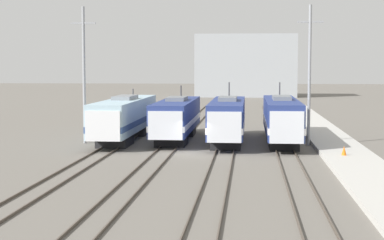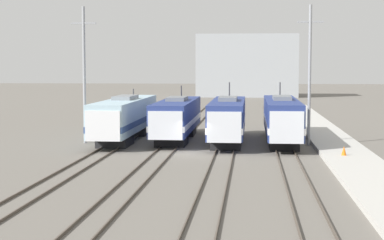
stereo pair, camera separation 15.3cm
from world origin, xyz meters
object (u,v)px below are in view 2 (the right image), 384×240
object	(u,v)px
locomotive_center_left	(177,118)
locomotive_far_right	(282,119)
locomotive_far_left	(125,117)
catenary_tower_right	(310,72)
locomotive_center_right	(228,119)
traffic_cone	(344,151)
catenary_tower_left	(84,72)

from	to	relation	value
locomotive_center_left	locomotive_far_right	world-z (taller)	locomotive_far_right
locomotive_far_left	catenary_tower_right	bearing A→B (deg)	-8.51
locomotive_center_right	catenary_tower_right	xyz separation A→B (m)	(7.12, -1.16, 4.25)
locomotive_far_right	traffic_cone	size ratio (longest dim) A/B	25.73
locomotive_center_right	catenary_tower_left	xyz separation A→B (m)	(-12.82, -1.16, 4.25)
locomotive_far_right	locomotive_center_right	bearing A→B (deg)	-174.94
traffic_cone	catenary_tower_right	bearing A→B (deg)	102.31
locomotive_center_left	traffic_cone	size ratio (longest dim) A/B	24.79
locomotive_far_right	catenary_tower_right	size ratio (longest dim) A/B	1.43
traffic_cone	locomotive_far_right	bearing A→B (deg)	112.26
catenary_tower_left	locomotive_far_right	bearing A→B (deg)	5.16
catenary_tower_left	traffic_cone	distance (m)	24.06
locomotive_far_right	catenary_tower_right	xyz separation A→B (m)	(2.27, -1.59, 4.21)
catenary_tower_left	catenary_tower_right	world-z (taller)	same
locomotive_center_left	locomotive_center_right	distance (m)	5.16
traffic_cone	locomotive_far_left	bearing A→B (deg)	149.54
locomotive_far_right	locomotive_far_left	bearing A→B (deg)	176.37
catenary_tower_left	traffic_cone	bearing A→B (deg)	-21.22
locomotive_far_left	catenary_tower_right	size ratio (longest dim) A/B	1.54
locomotive_far_left	locomotive_center_right	bearing A→B (deg)	-7.94
locomotive_center_left	catenary_tower_right	distance (m)	13.05
locomotive_center_left	locomotive_center_right	xyz separation A→B (m)	(4.85, -1.77, 0.05)
locomotive_center_right	traffic_cone	xyz separation A→B (m)	(8.96, -9.62, -1.46)
locomotive_center_right	traffic_cone	world-z (taller)	locomotive_center_right
catenary_tower_left	traffic_cone	size ratio (longest dim) A/B	17.98
locomotive_far_left	traffic_cone	xyz separation A→B (m)	(18.66, -10.98, -1.46)
traffic_cone	locomotive_center_left	bearing A→B (deg)	140.48
locomotive_center_left	locomotive_far_right	bearing A→B (deg)	-7.86
locomotive_center_right	catenary_tower_right	distance (m)	8.37
locomotive_center_right	locomotive_center_left	bearing A→B (deg)	159.95
locomotive_far_right	traffic_cone	bearing A→B (deg)	-67.74
locomotive_far_left	traffic_cone	bearing A→B (deg)	-30.46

